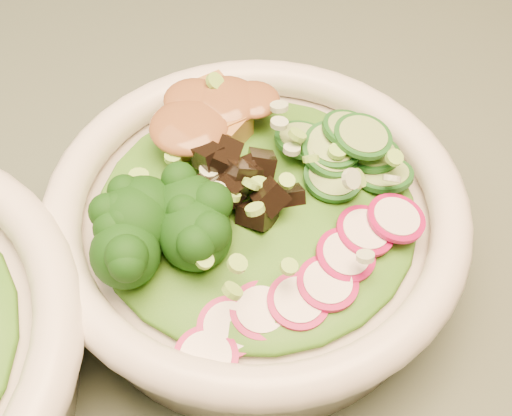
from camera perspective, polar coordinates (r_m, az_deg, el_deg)
dining_table at (r=0.56m, az=-5.55°, el=-13.98°), size 1.20×0.80×0.75m
salad_bowl at (r=0.45m, az=-0.00°, el=-1.53°), size 0.26×0.26×0.07m
lettuce_bed at (r=0.43m, az=0.00°, el=0.08°), size 0.20×0.20×0.02m
broccoli_florets at (r=0.40m, az=-7.15°, el=-2.32°), size 0.09×0.08×0.04m
radish_slices at (r=0.40m, az=5.18°, el=-5.57°), size 0.11×0.05×0.02m
cucumber_slices at (r=0.45m, az=6.96°, el=4.18°), size 0.08×0.08×0.03m
mushroom_heap at (r=0.43m, az=-0.82°, el=2.23°), size 0.08×0.08×0.04m
tofu_cubes at (r=0.46m, az=-3.83°, el=6.12°), size 0.09×0.07×0.03m
peanut_sauce at (r=0.45m, az=-3.92°, el=7.24°), size 0.07×0.05×0.02m
scallion_garnish at (r=0.41m, az=0.00°, el=2.04°), size 0.18×0.18×0.02m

